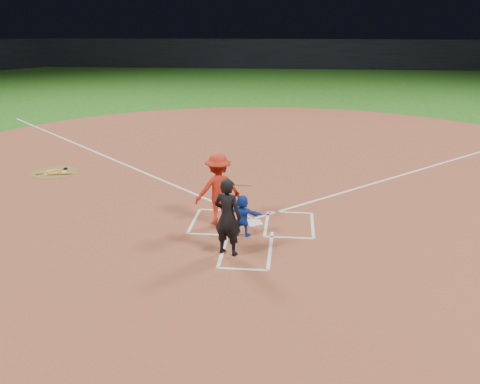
# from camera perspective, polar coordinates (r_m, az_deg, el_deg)

# --- Properties ---
(ground) EXTENTS (120.00, 120.00, 0.00)m
(ground) POSITION_cam_1_polar(r_m,az_deg,el_deg) (14.31, 1.36, -3.36)
(ground) COLOR #215A16
(ground) RESTS_ON ground
(home_plate_dirt) EXTENTS (28.00, 28.00, 0.01)m
(home_plate_dirt) POSITION_cam_1_polar(r_m,az_deg,el_deg) (20.01, 2.71, 2.87)
(home_plate_dirt) COLOR brown
(home_plate_dirt) RESTS_ON ground
(stadium_wall_far) EXTENTS (80.00, 1.20, 3.20)m
(stadium_wall_far) POSITION_cam_1_polar(r_m,az_deg,el_deg) (61.41, 5.01, 14.47)
(stadium_wall_far) COLOR black
(stadium_wall_far) RESTS_ON ground
(home_plate) EXTENTS (0.60, 0.60, 0.02)m
(home_plate) POSITION_cam_1_polar(r_m,az_deg,el_deg) (14.30, 1.36, -3.29)
(home_plate) COLOR white
(home_plate) RESTS_ON home_plate_dirt
(on_deck_circle) EXTENTS (1.70, 1.70, 0.01)m
(on_deck_circle) POSITION_cam_1_polar(r_m,az_deg,el_deg) (20.12, -19.14, 2.00)
(on_deck_circle) COLOR brown
(on_deck_circle) RESTS_ON home_plate_dirt
(on_deck_logo) EXTENTS (0.80, 0.80, 0.00)m
(on_deck_logo) POSITION_cam_1_polar(r_m,az_deg,el_deg) (20.12, -19.14, 2.01)
(on_deck_logo) COLOR yellow
(on_deck_logo) RESTS_ON on_deck_circle
(on_deck_bat_a) EXTENTS (0.19, 0.84, 0.06)m
(on_deck_bat_a) POSITION_cam_1_polar(r_m,az_deg,el_deg) (20.27, -18.48, 2.28)
(on_deck_bat_a) COLOR #A76E3D
(on_deck_bat_a) RESTS_ON on_deck_circle
(on_deck_bat_b) EXTENTS (0.68, 0.59, 0.06)m
(on_deck_bat_b) POSITION_cam_1_polar(r_m,az_deg,el_deg) (20.11, -19.78, 2.03)
(on_deck_bat_b) COLOR #A7783D
(on_deck_bat_b) RESTS_ON on_deck_circle
(on_deck_bat_c) EXTENTS (0.84, 0.23, 0.06)m
(on_deck_bat_c) POSITION_cam_1_polar(r_m,az_deg,el_deg) (19.72, -18.71, 1.84)
(on_deck_bat_c) COLOR #8E5F34
(on_deck_bat_c) RESTS_ON on_deck_circle
(bat_weight_donut) EXTENTS (0.19, 0.19, 0.05)m
(bat_weight_donut) POSITION_cam_1_polar(r_m,az_deg,el_deg) (20.38, -18.18, 2.38)
(bat_weight_donut) COLOR black
(bat_weight_donut) RESTS_ON on_deck_circle
(catcher) EXTENTS (1.02, 0.48, 1.06)m
(catcher) POSITION_cam_1_polar(r_m,az_deg,el_deg) (13.31, 0.26, -2.53)
(catcher) COLOR #163DB6
(catcher) RESTS_ON home_plate_dirt
(umpire) EXTENTS (0.77, 0.64, 1.82)m
(umpire) POSITION_cam_1_polar(r_m,az_deg,el_deg) (12.15, -1.33, -2.66)
(umpire) COLOR black
(umpire) RESTS_ON home_plate_dirt
(chalk_markings) EXTENTS (28.35, 17.32, 0.01)m
(chalk_markings) POSITION_cam_1_polar(r_m,az_deg,el_deg) (19.32, 2.59, 2.35)
(chalk_markings) COLOR white
(chalk_markings) RESTS_ON home_plate_dirt
(batter_at_plate) EXTENTS (1.58, 1.15, 1.90)m
(batter_at_plate) POSITION_cam_1_polar(r_m,az_deg,el_deg) (13.98, -2.33, 0.29)
(batter_at_plate) COLOR red
(batter_at_plate) RESTS_ON home_plate_dirt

